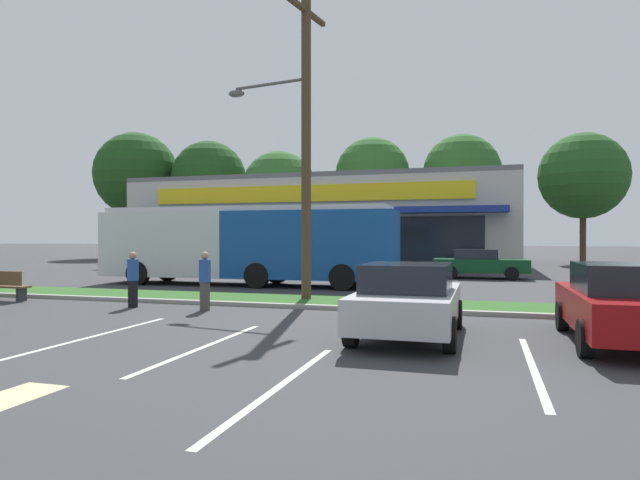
{
  "coord_description": "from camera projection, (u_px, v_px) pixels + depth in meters",
  "views": [
    {
      "loc": [
        8.36,
        -1.82,
        2.04
      ],
      "look_at": [
        2.41,
        18.1,
        1.9
      ],
      "focal_mm": 30.71,
      "sensor_mm": 36.0,
      "label": 1
    }
  ],
  "objects": [
    {
      "name": "tree_far_left",
      "position": [
        136.0,
        174.0,
        52.2
      ],
      "size": [
        7.91,
        7.91,
        11.93
      ],
      "color": "#473323",
      "rests_on": "ground_plane"
    },
    {
      "name": "tree_right",
      "position": [
        583.0,
        176.0,
        40.04
      ],
      "size": [
        6.3,
        6.3,
        9.62
      ],
      "color": "#473323",
      "rests_on": "ground_plane"
    },
    {
      "name": "bus_stop_bench",
      "position": [
        4.0,
        285.0,
        17.18
      ],
      "size": [
        1.6,
        0.45,
        0.95
      ],
      "rotation": [
        0.0,
        0.0,
        3.14
      ],
      "color": "brown",
      "rests_on": "ground_plane"
    },
    {
      "name": "car_1",
      "position": [
        267.0,
        259.0,
        29.77
      ],
      "size": [
        4.18,
        1.94,
        1.53
      ],
      "color": "#9E998C",
      "rests_on": "ground_plane"
    },
    {
      "name": "tree_mid_left",
      "position": [
        279.0,
        189.0,
        48.05
      ],
      "size": [
        6.56,
        6.56,
        9.52
      ],
      "color": "#473323",
      "rests_on": "ground_plane"
    },
    {
      "name": "car_2",
      "position": [
        408.0,
        300.0,
        10.97
      ],
      "size": [
        1.99,
        4.18,
        1.5
      ],
      "rotation": [
        0.0,
        0.0,
        1.57
      ],
      "color": "#B7B7BC",
      "rests_on": "ground_plane"
    },
    {
      "name": "grass_median",
      "position": [
        212.0,
        298.0,
        17.57
      ],
      "size": [
        56.0,
        2.2,
        0.12
      ],
      "primitive_type": "cube",
      "color": "#2D5B23",
      "rests_on": "ground_plane"
    },
    {
      "name": "parking_stripe_2",
      "position": [
        205.0,
        347.0,
        10.07
      ],
      "size": [
        0.12,
        4.8,
        0.01
      ],
      "primitive_type": "cube",
      "color": "silver",
      "rests_on": "ground_plane"
    },
    {
      "name": "lot_arrow",
      "position": [
        0.0,
        401.0,
        6.75
      ],
      "size": [
        0.7,
        1.6,
        0.01
      ],
      "primitive_type": "cube",
      "color": "beige",
      "rests_on": "ground_plane"
    },
    {
      "name": "curb_lip",
      "position": [
        192.0,
        302.0,
        16.4
      ],
      "size": [
        56.0,
        0.24,
        0.12
      ],
      "primitive_type": "cube",
      "color": "#99968C",
      "rests_on": "ground_plane"
    },
    {
      "name": "tree_mid_right",
      "position": [
        462.0,
        173.0,
        46.69
      ],
      "size": [
        6.62,
        6.62,
        10.76
      ],
      "color": "#473323",
      "rests_on": "ground_plane"
    },
    {
      "name": "pedestrian_by_pole",
      "position": [
        133.0,
        279.0,
        15.63
      ],
      "size": [
        0.32,
        0.32,
        1.59
      ],
      "rotation": [
        0.0,
        0.0,
        1.0
      ],
      "color": "black",
      "rests_on": "ground_plane"
    },
    {
      "name": "parking_stripe_4",
      "position": [
        533.0,
        367.0,
        8.52
      ],
      "size": [
        0.12,
        4.8,
        0.01
      ],
      "primitive_type": "cube",
      "color": "silver",
      "rests_on": "ground_plane"
    },
    {
      "name": "parking_stripe_1",
      "position": [
        97.0,
        335.0,
        11.19
      ],
      "size": [
        0.12,
        4.8,
        0.01
      ],
      "primitive_type": "cube",
      "color": "silver",
      "rests_on": "ground_plane"
    },
    {
      "name": "storefront_building",
      "position": [
        326.0,
        223.0,
        38.45
      ],
      "size": [
        25.41,
        11.64,
        6.0
      ],
      "color": "#BCB7AD",
      "rests_on": "ground_plane"
    },
    {
      "name": "utility_pole",
      "position": [
        302.0,
        136.0,
        16.89
      ],
      "size": [
        3.12,
        2.39,
        9.57
      ],
      "color": "#4C3826",
      "rests_on": "ground_plane"
    },
    {
      "name": "pedestrian_near_bench",
      "position": [
        205.0,
        281.0,
        14.99
      ],
      "size": [
        0.33,
        0.33,
        1.61
      ],
      "rotation": [
        0.0,
        0.0,
        0.95
      ],
      "color": "#47423D",
      "rests_on": "ground_plane"
    },
    {
      "name": "parking_stripe_3",
      "position": [
        281.0,
        385.0,
        7.46
      ],
      "size": [
        0.12,
        4.8,
        0.01
      ],
      "primitive_type": "cube",
      "color": "silver",
      "rests_on": "ground_plane"
    },
    {
      "name": "tree_left",
      "position": [
        209.0,
        179.0,
        51.01
      ],
      "size": [
        6.94,
        6.94,
        10.91
      ],
      "color": "#473323",
      "rests_on": "ground_plane"
    },
    {
      "name": "car_3",
      "position": [
        480.0,
        263.0,
        26.39
      ],
      "size": [
        4.42,
        1.94,
        1.4
      ],
      "color": "#0C3F1E",
      "rests_on": "ground_plane"
    },
    {
      "name": "city_bus",
      "position": [
        246.0,
        243.0,
        22.77
      ],
      "size": [
        12.59,
        2.93,
        3.25
      ],
      "rotation": [
        0.0,
        0.0,
        3.17
      ],
      "color": "#144793",
      "rests_on": "ground_plane"
    },
    {
      "name": "car_0",
      "position": [
        622.0,
        304.0,
        10.19
      ],
      "size": [
        1.91,
        4.44,
        1.54
      ],
      "rotation": [
        0.0,
        0.0,
        1.57
      ],
      "color": "maroon",
      "rests_on": "ground_plane"
    },
    {
      "name": "tree_mid",
      "position": [
        372.0,
        175.0,
        48.67
      ],
      "size": [
        6.59,
        6.59,
        10.84
      ],
      "color": "#473323",
      "rests_on": "ground_plane"
    }
  ]
}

